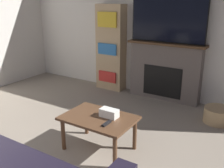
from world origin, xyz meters
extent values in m
cube|color=silver|center=(0.00, 4.29, 1.35)|extent=(6.71, 0.06, 2.70)
cube|color=#605651|center=(0.31, 4.15, 0.51)|extent=(1.30, 0.22, 1.01)
cube|color=black|center=(0.31, 4.04, 0.36)|extent=(0.71, 0.01, 0.56)
cube|color=#4C331E|center=(0.31, 4.13, 1.03)|extent=(1.40, 0.28, 0.04)
cube|color=black|center=(0.31, 4.13, 1.44)|extent=(1.33, 0.03, 0.77)
cube|color=black|center=(0.31, 4.12, 1.44)|extent=(1.29, 0.01, 0.74)
cube|color=brown|center=(0.27, 2.10, 0.42)|extent=(0.86, 0.59, 0.03)
cylinder|color=brown|center=(-0.10, 1.86, 0.20)|extent=(0.05, 0.05, 0.41)
cylinder|color=brown|center=(0.65, 1.86, 0.20)|extent=(0.05, 0.05, 0.41)
cylinder|color=brown|center=(-0.10, 2.33, 0.20)|extent=(0.05, 0.05, 0.41)
cylinder|color=brown|center=(0.65, 2.33, 0.20)|extent=(0.05, 0.05, 0.41)
cube|color=white|center=(0.38, 2.17, 0.49)|extent=(0.22, 0.12, 0.10)
cube|color=black|center=(0.46, 1.99, 0.45)|extent=(0.04, 0.15, 0.02)
cube|color=tan|center=(-0.83, 4.13, 0.84)|extent=(0.56, 0.26, 1.68)
cube|color=red|center=(-0.83, 3.99, 0.28)|extent=(0.40, 0.03, 0.21)
cube|color=#2D70B7|center=(-0.83, 3.99, 0.84)|extent=(0.41, 0.03, 0.21)
cube|color=gold|center=(-0.83, 3.99, 1.40)|extent=(0.41, 0.03, 0.28)
cylinder|color=tan|center=(1.38, 3.65, 0.11)|extent=(0.42, 0.42, 0.23)
camera|label=1|loc=(1.92, -0.24, 1.80)|focal=42.00mm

